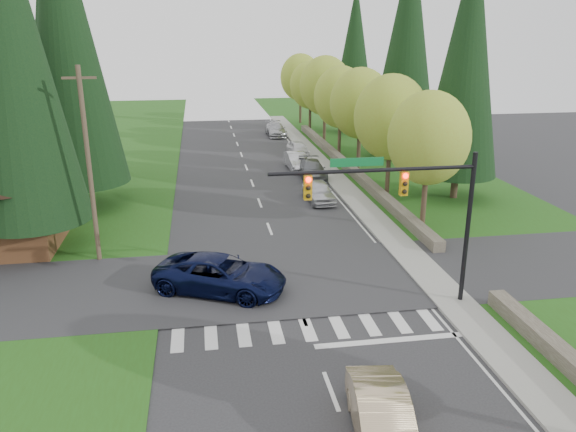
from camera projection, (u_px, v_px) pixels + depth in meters
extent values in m
plane|color=#28282B|center=(325.00, 374.00, 19.81)|extent=(120.00, 120.00, 0.00)
cube|color=#255115|center=(440.00, 198.00, 40.49)|extent=(14.00, 110.00, 0.06)
cube|color=#255115|center=(64.00, 216.00, 36.63)|extent=(14.00, 110.00, 0.06)
cube|color=#28282B|center=(289.00, 280.00, 27.32)|extent=(120.00, 8.00, 0.10)
cube|color=gray|center=(351.00, 194.00, 41.45)|extent=(1.80, 80.00, 0.13)
cube|color=gray|center=(340.00, 194.00, 41.32)|extent=(0.20, 80.00, 0.13)
cube|color=#4C4438|center=(346.00, 165.00, 49.12)|extent=(0.70, 40.00, 0.70)
cylinder|color=black|center=(467.00, 230.00, 24.04)|extent=(0.20, 0.20, 6.80)
cylinder|color=black|center=(374.00, 170.00, 22.52)|extent=(8.60, 0.16, 0.16)
cube|color=#0C662D|center=(357.00, 162.00, 22.35)|extent=(2.20, 0.04, 0.35)
cube|color=#BF8C0C|center=(404.00, 183.00, 22.90)|extent=(0.32, 0.24, 1.00)
sphere|color=#FF0C05|center=(406.00, 176.00, 22.66)|extent=(0.22, 0.22, 0.22)
cube|color=#BF8C0C|center=(308.00, 188.00, 22.31)|extent=(0.32, 0.24, 1.00)
sphere|color=#FF0C05|center=(309.00, 180.00, 22.06)|extent=(0.22, 0.22, 0.22)
cube|color=#4C2D19|center=(3.00, 219.00, 31.15)|extent=(6.00, 6.00, 3.20)
cylinder|color=#473828|center=(89.00, 168.00, 28.09)|extent=(0.24, 0.24, 10.00)
cube|color=#473828|center=(79.00, 78.00, 26.70)|extent=(1.60, 0.10, 0.12)
cylinder|color=#38281C|center=(425.00, 192.00, 33.56)|extent=(0.32, 0.32, 4.76)
ellipsoid|color=olive|center=(429.00, 138.00, 32.55)|extent=(4.80, 4.80, 5.52)
cylinder|color=#38281C|center=(388.00, 164.00, 40.12)|extent=(0.32, 0.32, 4.93)
ellipsoid|color=olive|center=(391.00, 117.00, 39.07)|extent=(5.20, 5.20, 5.98)
cylinder|color=#38281C|center=(359.00, 145.00, 46.63)|extent=(0.32, 0.32, 5.04)
ellipsoid|color=olive|center=(360.00, 103.00, 45.56)|extent=(5.00, 5.00, 5.75)
cylinder|color=#38281C|center=(340.00, 132.00, 53.25)|extent=(0.32, 0.32, 4.82)
ellipsoid|color=olive|center=(341.00, 97.00, 52.22)|extent=(5.00, 5.00, 5.75)
cylinder|color=#38281C|center=(325.00, 119.00, 59.77)|extent=(0.32, 0.32, 5.15)
ellipsoid|color=olive|center=(325.00, 86.00, 58.68)|extent=(5.40, 5.40, 6.21)
cylinder|color=#38281C|center=(310.00, 112.00, 66.38)|extent=(0.32, 0.32, 4.70)
ellipsoid|color=olive|center=(310.00, 85.00, 65.38)|extent=(4.80, 4.80, 5.52)
cylinder|color=#38281C|center=(300.00, 104.00, 72.91)|extent=(0.32, 0.32, 4.98)
ellipsoid|color=olive|center=(301.00, 77.00, 71.85)|extent=(5.20, 5.20, 5.98)
cylinder|color=#38281C|center=(37.00, 233.00, 30.70)|extent=(0.50, 0.50, 2.00)
cone|color=black|center=(9.00, 46.00, 27.62)|extent=(6.12, 6.12, 18.00)
cylinder|color=#38281C|center=(3.00, 213.00, 34.00)|extent=(0.50, 0.50, 2.00)
cylinder|color=#38281C|center=(84.00, 193.00, 38.35)|extent=(0.50, 0.50, 2.00)
cone|color=black|center=(65.00, 35.00, 35.11)|extent=(6.46, 6.46, 19.00)
cylinder|color=#38281C|center=(71.00, 173.00, 43.68)|extent=(0.50, 0.50, 2.00)
cone|color=black|center=(56.00, 49.00, 40.76)|extent=(5.78, 5.78, 17.00)
cylinder|color=#38281C|center=(454.00, 185.00, 40.34)|extent=(0.50, 0.50, 2.00)
cone|color=black|center=(467.00, 58.00, 37.58)|extent=(5.44, 5.44, 16.00)
cylinder|color=#38281C|center=(401.00, 147.00, 53.61)|extent=(0.50, 0.50, 2.00)
cone|color=black|center=(408.00, 39.00, 50.54)|extent=(6.12, 6.12, 18.00)
cylinder|color=#38281C|center=(352.00, 124.00, 66.59)|extent=(0.50, 0.50, 2.00)
cone|color=black|center=(355.00, 51.00, 63.99)|extent=(5.10, 5.10, 15.00)
imported|color=#CAAF86|center=(382.00, 418.00, 16.42)|extent=(2.10, 4.71, 1.50)
imported|color=black|center=(221.00, 275.00, 25.85)|extent=(6.70, 5.09, 1.69)
imported|color=silver|center=(319.00, 191.00, 39.67)|extent=(1.93, 4.38, 1.47)
imported|color=slate|center=(312.00, 170.00, 45.98)|extent=(2.26, 5.03, 1.43)
imported|color=#BBBABF|center=(297.00, 161.00, 48.93)|extent=(1.70, 4.51, 1.47)
imported|color=silver|center=(298.00, 148.00, 54.58)|extent=(1.92, 4.04, 1.33)
imported|color=#A9AAAE|center=(276.00, 130.00, 64.55)|extent=(2.12, 5.08, 1.47)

